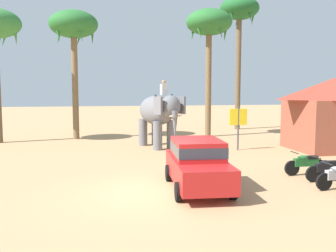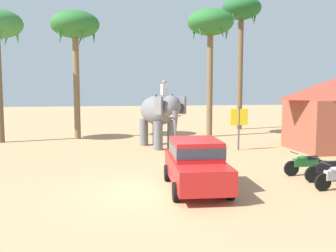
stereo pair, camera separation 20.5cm
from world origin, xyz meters
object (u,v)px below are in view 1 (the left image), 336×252
Objects in this scene: palm_tree_behind_elephant at (209,26)px; palm_tree_left_of_road at (239,14)px; motorcycle_mid_row at (328,169)px; roadside_hut at (333,112)px; motorcycle_fourth_in_row at (306,163)px; signboard_yellow at (238,120)px; elephant_with_mahout at (159,113)px; car_sedan_foreground at (198,162)px; palm_tree_near_hut at (74,28)px.

palm_tree_left_of_road is at bearing 47.99° from palm_tree_behind_elephant.
roadside_hut reaches higher than motorcycle_mid_row.
palm_tree_behind_elephant reaches higher than motorcycle_mid_row.
signboard_yellow reaches higher than motorcycle_fourth_in_row.
roadside_hut reaches higher than signboard_yellow.
signboard_yellow is at bearing 94.78° from motorcycle_fourth_in_row.
elephant_with_mahout is 9.21m from motorcycle_fourth_in_row.
elephant_with_mahout is 8.29m from palm_tree_behind_elephant.
elephant_with_mahout is at bearing 89.79° from car_sedan_foreground.
car_sedan_foreground is at bearing -114.57° from palm_tree_left_of_road.
palm_tree_near_hut reaches higher than signboard_yellow.
palm_tree_left_of_road is (8.00, 17.50, 8.51)m from car_sedan_foreground.
palm_tree_behind_elephant is (4.20, 4.32, 5.70)m from elephant_with_mahout.
motorcycle_fourth_in_row is at bearing 103.78° from motorcycle_mid_row.
motorcycle_mid_row is 0.17× the size of palm_tree_left_of_road.
motorcycle_fourth_in_row is 0.17× the size of palm_tree_left_of_road.
palm_tree_near_hut is at bearing 145.47° from signboard_yellow.
roadside_hut is (4.75, 5.38, 1.66)m from motorcycle_fourth_in_row.
car_sedan_foreground is 9.06m from elephant_with_mahout.
motorcycle_mid_row is at bearing 1.80° from car_sedan_foreground.
roadside_hut is (1.49, -10.88, -7.32)m from palm_tree_left_of_road.
palm_tree_left_of_road reaches higher than motorcycle_fourth_in_row.
car_sedan_foreground is at bearing -145.13° from roadside_hut.
car_sedan_foreground is 2.32× the size of motorcycle_fourth_in_row.
roadside_hut is at bearing -51.88° from palm_tree_behind_elephant.
palm_tree_left_of_road is (3.26, 16.26, 8.98)m from motorcycle_fourth_in_row.
signboard_yellow is at bearing 171.79° from roadside_hut.
palm_tree_left_of_road is (2.99, 17.34, 8.98)m from motorcycle_mid_row.
palm_tree_near_hut is (-9.67, 12.44, 6.91)m from motorcycle_fourth_in_row.
palm_tree_near_hut reaches higher than car_sedan_foreground.
motorcycle_fourth_in_row is 18.86m from palm_tree_left_of_road.
elephant_with_mahout is at bearing -134.21° from palm_tree_behind_elephant.
signboard_yellow is at bearing -34.53° from palm_tree_near_hut.
roadside_hut is 5.34m from signboard_yellow.
palm_tree_left_of_road reaches higher than palm_tree_near_hut.
motorcycle_fourth_in_row is (4.71, -7.76, -1.53)m from elephant_with_mahout.
motorcycle_mid_row is at bearing -76.22° from motorcycle_fourth_in_row.
motorcycle_mid_row is at bearing -86.63° from palm_tree_behind_elephant.
motorcycle_fourth_in_row is 0.75× the size of signboard_yellow.
palm_tree_left_of_road is 2.14× the size of roadside_hut.
signboard_yellow reaches higher than motorcycle_mid_row.
palm_tree_behind_elephant is 1.04× the size of palm_tree_near_hut.
palm_tree_behind_elephant reaches higher than roadside_hut.
palm_tree_near_hut is at bearing 127.86° from motorcycle_fourth_in_row.
roadside_hut is at bearing 34.87° from car_sedan_foreground.
palm_tree_left_of_road is at bearing 80.21° from motorcycle_mid_row.
roadside_hut is at bearing -26.09° from palm_tree_near_hut.
palm_tree_behind_elephant is at bearing 45.79° from elephant_with_mahout.
car_sedan_foreground is at bearing -70.19° from palm_tree_near_hut.
motorcycle_fourth_in_row is at bearing 14.61° from car_sedan_foreground.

